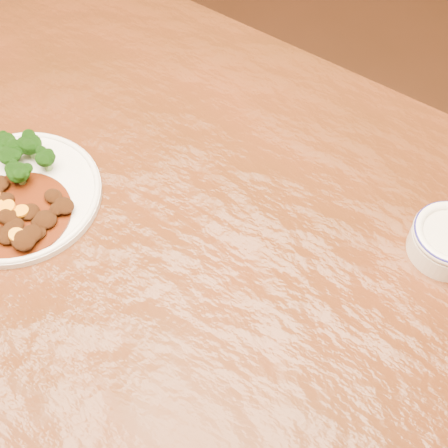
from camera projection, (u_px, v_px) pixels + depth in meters
The scene contains 5 objects.
ground at pixel (185, 410), 1.48m from camera, with size 4.00×4.00×0.00m, color #412310.
dining_table at pixel (162, 260), 0.94m from camera, with size 1.54×0.96×0.75m.
dinner_plate at pixel (17, 195), 0.90m from camera, with size 0.24×0.24×0.02m.
broccoli_florets at pixel (15, 153), 0.91m from camera, with size 0.12×0.08×0.04m.
mince_stew at pixel (17, 215), 0.86m from camera, with size 0.15×0.15×0.03m.
Camera 1 is at (0.38, -0.34, 1.47)m, focal length 50.00 mm.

